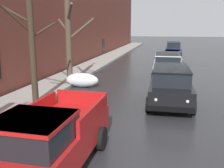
{
  "coord_description": "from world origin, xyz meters",
  "views": [
    {
      "loc": [
        1.48,
        1.04,
        3.72
      ],
      "look_at": [
        -0.91,
        11.62,
        1.26
      ],
      "focal_mm": 40.92,
      "sensor_mm": 36.0,
      "label": 1
    }
  ],
  "objects": [
    {
      "name": "brick_townhouse_facade",
      "position": [
        -7.43,
        17.99,
        5.2
      ],
      "size": [
        0.63,
        80.0,
        10.4
      ],
      "color": "brown",
      "rests_on": "ground"
    },
    {
      "name": "suv_darkblue_queued_behind_truck",
      "position": [
        1.88,
        34.06,
        0.99
      ],
      "size": [
        2.11,
        4.41,
        1.82
      ],
      "color": "navy",
      "rests_on": "ground"
    },
    {
      "name": "suv_white_parked_kerbside_mid",
      "position": [
        1.35,
        19.55,
        0.99
      ],
      "size": [
        2.21,
        4.66,
        1.82
      ],
      "color": "silver",
      "rests_on": "ground"
    },
    {
      "name": "bare_tree_second_along_sidewalk",
      "position": [
        -4.78,
        11.7,
        3.32
      ],
      "size": [
        2.56,
        2.83,
        6.92
      ],
      "color": "#382B1E",
      "rests_on": "ground"
    },
    {
      "name": "suv_black_parked_kerbside_close",
      "position": [
        1.59,
        13.36,
        0.99
      ],
      "size": [
        2.19,
        4.66,
        1.82
      ],
      "color": "black",
      "rests_on": "ground"
    },
    {
      "name": "sedan_grey_parked_far_down_block",
      "position": [
        1.77,
        26.56,
        0.75
      ],
      "size": [
        1.93,
        4.16,
        1.42
      ],
      "color": "slate",
      "rests_on": "ground"
    },
    {
      "name": "left_sidewalk_slab",
      "position": [
        -5.67,
        18.0,
        0.08
      ],
      "size": [
        2.52,
        80.0,
        0.15
      ],
      "primitive_type": "cube",
      "color": "gray",
      "rests_on": "ground"
    },
    {
      "name": "bare_tree_mid_block",
      "position": [
        -4.66,
        16.11,
        3.29
      ],
      "size": [
        2.99,
        2.81,
        6.5
      ],
      "color": "#4C3D2D",
      "rests_on": "ground"
    },
    {
      "name": "pickup_truck_red_approaching_near_lane",
      "position": [
        -1.42,
        6.41,
        0.88
      ],
      "size": [
        2.18,
        5.15,
        1.76
      ],
      "color": "red",
      "rests_on": "ground"
    },
    {
      "name": "snow_bank_mid_block_left",
      "position": [
        -3.75,
        15.84,
        0.42
      ],
      "size": [
        2.09,
        0.95,
        0.88
      ],
      "color": "white",
      "rests_on": "ground"
    }
  ]
}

